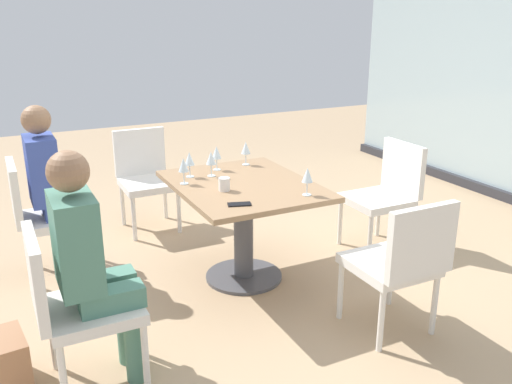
# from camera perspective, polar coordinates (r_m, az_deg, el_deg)

# --- Properties ---
(ground_plane) EXTENTS (12.00, 12.00, 0.00)m
(ground_plane) POSITION_cam_1_polar(r_m,az_deg,el_deg) (4.09, -1.27, -8.88)
(ground_plane) COLOR tan
(dining_table_main) EXTENTS (1.15, 0.92, 0.73)m
(dining_table_main) POSITION_cam_1_polar(r_m,az_deg,el_deg) (3.87, -1.33, -1.78)
(dining_table_main) COLOR #997551
(dining_table_main) RESTS_ON ground_plane
(chair_front_right) EXTENTS (0.46, 0.50, 0.87)m
(chair_front_right) POSITION_cam_1_polar(r_m,az_deg,el_deg) (2.93, -18.63, -10.64)
(chair_front_right) COLOR silver
(chair_front_right) RESTS_ON ground_plane
(chair_front_left) EXTENTS (0.46, 0.50, 0.87)m
(chair_front_left) POSITION_cam_1_polar(r_m,az_deg,el_deg) (4.25, -21.56, -1.86)
(chair_front_left) COLOR silver
(chair_front_left) RESTS_ON ground_plane
(chair_side_end) EXTENTS (0.50, 0.46, 0.87)m
(chair_side_end) POSITION_cam_1_polar(r_m,az_deg,el_deg) (4.98, -11.47, 1.94)
(chair_side_end) COLOR silver
(chair_side_end) RESTS_ON ground_plane
(chair_far_right) EXTENTS (0.50, 0.46, 0.87)m
(chair_far_right) POSITION_cam_1_polar(r_m,az_deg,el_deg) (3.32, 14.89, -6.78)
(chair_far_right) COLOR silver
(chair_far_right) RESTS_ON ground_plane
(chair_near_window) EXTENTS (0.46, 0.51, 0.87)m
(chair_near_window) POSITION_cam_1_polar(r_m,az_deg,el_deg) (4.55, 13.47, 0.25)
(chair_near_window) COLOR silver
(chair_near_window) RESTS_ON ground_plane
(person_front_right) EXTENTS (0.34, 0.39, 1.26)m
(person_front_right) POSITION_cam_1_polar(r_m,az_deg,el_deg) (2.85, -16.86, -6.70)
(person_front_right) COLOR #4C7F6B
(person_front_right) RESTS_ON ground_plane
(person_front_left) EXTENTS (0.34, 0.39, 1.26)m
(person_front_left) POSITION_cam_1_polar(r_m,az_deg,el_deg) (4.19, -20.40, 0.96)
(person_front_left) COLOR #384C9E
(person_front_left) RESTS_ON ground_plane
(wine_glass_0) EXTENTS (0.07, 0.07, 0.18)m
(wine_glass_0) POSITION_cam_1_polar(r_m,az_deg,el_deg) (3.95, -6.96, 3.40)
(wine_glass_0) COLOR silver
(wine_glass_0) RESTS_ON dining_table_main
(wine_glass_1) EXTENTS (0.07, 0.07, 0.18)m
(wine_glass_1) POSITION_cam_1_polar(r_m,az_deg,el_deg) (4.11, -4.14, 4.08)
(wine_glass_1) COLOR silver
(wine_glass_1) RESTS_ON dining_table_main
(wine_glass_2) EXTENTS (0.07, 0.07, 0.18)m
(wine_glass_2) POSITION_cam_1_polar(r_m,az_deg,el_deg) (3.95, -4.72, 3.49)
(wine_glass_2) COLOR silver
(wine_glass_2) RESTS_ON dining_table_main
(wine_glass_3) EXTENTS (0.07, 0.07, 0.18)m
(wine_glass_3) POSITION_cam_1_polar(r_m,az_deg,el_deg) (3.54, 5.38, 1.70)
(wine_glass_3) COLOR silver
(wine_glass_3) RESTS_ON dining_table_main
(wine_glass_4) EXTENTS (0.07, 0.07, 0.18)m
(wine_glass_4) POSITION_cam_1_polar(r_m,az_deg,el_deg) (4.24, -1.08, 4.58)
(wine_glass_4) COLOR silver
(wine_glass_4) RESTS_ON dining_table_main
(wine_glass_5) EXTENTS (0.07, 0.07, 0.18)m
(wine_glass_5) POSITION_cam_1_polar(r_m,az_deg,el_deg) (3.79, -7.57, 2.75)
(wine_glass_5) COLOR silver
(wine_glass_5) RESTS_ON dining_table_main
(coffee_cup) EXTENTS (0.08, 0.08, 0.09)m
(coffee_cup) POSITION_cam_1_polar(r_m,az_deg,el_deg) (3.64, -3.33, 0.82)
(coffee_cup) COLOR white
(coffee_cup) RESTS_ON dining_table_main
(cell_phone_on_table) EXTENTS (0.11, 0.16, 0.01)m
(cell_phone_on_table) POSITION_cam_1_polar(r_m,az_deg,el_deg) (3.38, -1.75, -1.28)
(cell_phone_on_table) COLOR black
(cell_phone_on_table) RESTS_ON dining_table_main
(handbag_0) EXTENTS (0.32, 0.19, 0.28)m
(handbag_0) POSITION_cam_1_polar(r_m,az_deg,el_deg) (3.24, -24.23, -15.70)
(handbag_0) COLOR #A3704C
(handbag_0) RESTS_ON ground_plane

